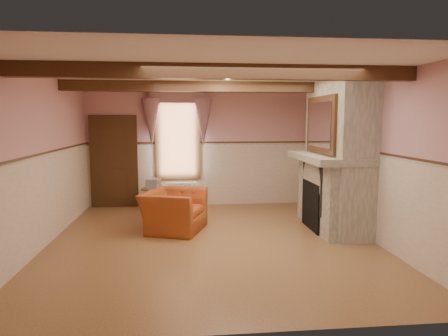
{
  "coord_description": "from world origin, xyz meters",
  "views": [
    {
      "loc": [
        -0.46,
        -6.61,
        2.06
      ],
      "look_at": [
        0.29,
        0.8,
        1.16
      ],
      "focal_mm": 32.0,
      "sensor_mm": 36.0,
      "label": 1
    }
  ],
  "objects": [
    {
      "name": "side_table",
      "position": [
        -1.15,
        2.32,
        0.28
      ],
      "size": [
        0.67,
        0.67,
        0.55
      ],
      "primitive_type": "cylinder",
      "rotation": [
        0.0,
        0.0,
        -0.27
      ],
      "color": "brown",
      "rests_on": "floor"
    },
    {
      "name": "bowl",
      "position": [
        2.24,
        0.46,
        1.46
      ],
      "size": [
        0.31,
        0.31,
        0.08
      ],
      "primitive_type": "imported",
      "color": "brown",
      "rests_on": "mantel"
    },
    {
      "name": "firebox",
      "position": [
        2.0,
        0.6,
        0.45
      ],
      "size": [
        0.2,
        0.95,
        0.9
      ],
      "primitive_type": "cube",
      "color": "black",
      "rests_on": "floor"
    },
    {
      "name": "radiator",
      "position": [
        -0.52,
        2.7,
        0.3
      ],
      "size": [
        0.71,
        0.24,
        0.6
      ],
      "primitive_type": "cube",
      "rotation": [
        0.0,
        0.0,
        0.08
      ],
      "color": "white",
      "rests_on": "floor"
    },
    {
      "name": "wall_front",
      "position": [
        0.0,
        -3.0,
        1.4
      ],
      "size": [
        5.5,
        0.02,
        2.8
      ],
      "primitive_type": "cube",
      "color": "#BA8186",
      "rests_on": "floor"
    },
    {
      "name": "oil_lamp",
      "position": [
        2.24,
        0.91,
        1.56
      ],
      "size": [
        0.11,
        0.11,
        0.28
      ],
      "primitive_type": "cylinder",
      "color": "gold",
      "rests_on": "mantel"
    },
    {
      "name": "wall_back",
      "position": [
        0.0,
        3.0,
        1.4
      ],
      "size": [
        5.5,
        0.02,
        2.8
      ],
      "primitive_type": "cube",
      "color": "#BA8186",
      "rests_on": "floor"
    },
    {
      "name": "ceiling_beam_front",
      "position": [
        0.0,
        -1.2,
        2.7
      ],
      "size": [
        5.5,
        0.18,
        0.2
      ],
      "primitive_type": "cube",
      "color": "black",
      "rests_on": "ceiling"
    },
    {
      "name": "jar_yellow",
      "position": [
        2.24,
        0.17,
        1.48
      ],
      "size": [
        0.06,
        0.06,
        0.12
      ],
      "primitive_type": "cylinder",
      "color": "gold",
      "rests_on": "mantel"
    },
    {
      "name": "mantel",
      "position": [
        2.24,
        0.6,
        1.36
      ],
      "size": [
        1.05,
        2.05,
        0.12
      ],
      "primitive_type": "cube",
      "color": "gray",
      "rests_on": "fireplace"
    },
    {
      "name": "ceiling_beam_back",
      "position": [
        0.0,
        1.2,
        2.7
      ],
      "size": [
        5.5,
        0.18,
        0.2
      ],
      "primitive_type": "cube",
      "color": "black",
      "rests_on": "ceiling"
    },
    {
      "name": "floor",
      "position": [
        0.0,
        0.0,
        0.0
      ],
      "size": [
        5.5,
        6.0,
        0.01
      ],
      "primitive_type": "cube",
      "color": "brown",
      "rests_on": "ground"
    },
    {
      "name": "overmantel_mirror",
      "position": [
        2.06,
        0.6,
        1.97
      ],
      "size": [
        0.06,
        1.44,
        1.04
      ],
      "primitive_type": "cube",
      "color": "silver",
      "rests_on": "fireplace"
    },
    {
      "name": "wall_right",
      "position": [
        2.75,
        0.0,
        1.4
      ],
      "size": [
        0.02,
        6.0,
        2.8
      ],
      "primitive_type": "cube",
      "color": "#BA8186",
      "rests_on": "floor"
    },
    {
      "name": "door",
      "position": [
        -2.1,
        2.94,
        1.05
      ],
      "size": [
        1.1,
        0.1,
        2.1
      ],
      "primitive_type": "cube",
      "color": "black",
      "rests_on": "floor"
    },
    {
      "name": "fireplace",
      "position": [
        2.42,
        0.6,
        1.4
      ],
      "size": [
        0.85,
        2.0,
        2.8
      ],
      "primitive_type": "cube",
      "color": "gray",
      "rests_on": "floor"
    },
    {
      "name": "mantel_clock",
      "position": [
        2.24,
        1.21,
        1.52
      ],
      "size": [
        0.14,
        0.24,
        0.2
      ],
      "primitive_type": "cube",
      "color": "black",
      "rests_on": "mantel"
    },
    {
      "name": "armchair",
      "position": [
        -0.66,
        0.75,
        0.38
      ],
      "size": [
        1.33,
        1.42,
        0.75
      ],
      "primitive_type": "imported",
      "rotation": [
        0.0,
        0.0,
        1.24
      ],
      "color": "#994219",
      "rests_on": "floor"
    },
    {
      "name": "window",
      "position": [
        -0.6,
        2.97,
        1.65
      ],
      "size": [
        1.06,
        0.08,
        2.02
      ],
      "primitive_type": "cube",
      "color": "white",
      "rests_on": "wall_back"
    },
    {
      "name": "wainscot",
      "position": [
        0.0,
        0.0,
        0.75
      ],
      "size": [
        5.5,
        6.0,
        1.5
      ],
      "primitive_type": null,
      "color": "beige",
      "rests_on": "floor"
    },
    {
      "name": "candle_red",
      "position": [
        2.24,
        -0.18,
        1.5
      ],
      "size": [
        0.06,
        0.06,
        0.16
      ],
      "primitive_type": "cylinder",
      "color": "maroon",
      "rests_on": "mantel"
    },
    {
      "name": "wall_left",
      "position": [
        -2.75,
        0.0,
        1.4
      ],
      "size": [
        0.02,
        6.0,
        2.8
      ],
      "primitive_type": "cube",
      "color": "#BA8186",
      "rests_on": "floor"
    },
    {
      "name": "ceiling",
      "position": [
        0.0,
        0.0,
        2.8
      ],
      "size": [
        5.5,
        6.0,
        0.01
      ],
      "primitive_type": "cube",
      "color": "silver",
      "rests_on": "wall_back"
    },
    {
      "name": "window_drapes",
      "position": [
        -0.6,
        2.88,
        2.25
      ],
      "size": [
        1.3,
        0.14,
        1.4
      ],
      "primitive_type": "cube",
      "color": "gray",
      "rests_on": "wall_back"
    },
    {
      "name": "chair_rail",
      "position": [
        0.0,
        0.0,
        1.5
      ],
      "size": [
        5.5,
        6.0,
        0.08
      ],
      "primitive_type": null,
      "color": "black",
      "rests_on": "wainscot"
    },
    {
      "name": "book_stack",
      "position": [
        -1.15,
        2.35,
        0.65
      ],
      "size": [
        0.33,
        0.37,
        0.2
      ],
      "primitive_type": "cube",
      "rotation": [
        0.0,
        0.0,
        -0.25
      ],
      "color": "#B7AD8C",
      "rests_on": "side_table"
    }
  ]
}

